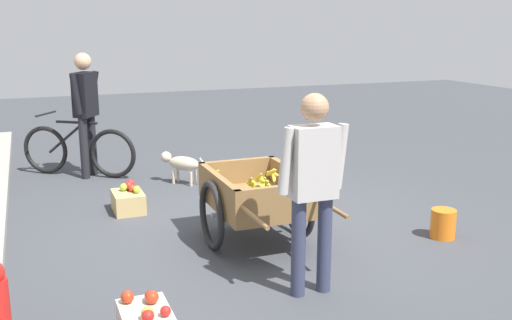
{
  "coord_description": "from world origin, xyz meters",
  "views": [
    {
      "loc": [
        -5.27,
        2.05,
        2.05
      ],
      "look_at": [
        -0.13,
        0.05,
        0.75
      ],
      "focal_mm": 41.6,
      "sensor_mm": 36.0,
      "label": 1
    }
  ],
  "objects_px": {
    "dog": "(181,163)",
    "apple_crate": "(128,200)",
    "bicycle": "(78,150)",
    "cyclist_person": "(85,103)",
    "vendor_person": "(313,178)",
    "plastic_bucket": "(443,224)",
    "fruit_cart": "(257,198)"
  },
  "relations": [
    {
      "from": "cyclist_person",
      "to": "dog",
      "type": "bearing_deg",
      "value": -127.21
    },
    {
      "from": "vendor_person",
      "to": "plastic_bucket",
      "type": "distance_m",
      "value": 1.98
    },
    {
      "from": "bicycle",
      "to": "dog",
      "type": "relative_size",
      "value": 2.71
    },
    {
      "from": "fruit_cart",
      "to": "dog",
      "type": "bearing_deg",
      "value": 3.48
    },
    {
      "from": "vendor_person",
      "to": "bicycle",
      "type": "height_order",
      "value": "vendor_person"
    },
    {
      "from": "bicycle",
      "to": "cyclist_person",
      "type": "distance_m",
      "value": 0.66
    },
    {
      "from": "dog",
      "to": "apple_crate",
      "type": "bearing_deg",
      "value": 137.56
    },
    {
      "from": "vendor_person",
      "to": "bicycle",
      "type": "relative_size",
      "value": 1.11
    },
    {
      "from": "fruit_cart",
      "to": "dog",
      "type": "height_order",
      "value": "fruit_cart"
    },
    {
      "from": "fruit_cart",
      "to": "bicycle",
      "type": "bearing_deg",
      "value": 22.59
    },
    {
      "from": "dog",
      "to": "fruit_cart",
      "type": "bearing_deg",
      "value": -176.52
    },
    {
      "from": "plastic_bucket",
      "to": "apple_crate",
      "type": "bearing_deg",
      "value": 54.49
    },
    {
      "from": "apple_crate",
      "to": "fruit_cart",
      "type": "bearing_deg",
      "value": -145.16
    },
    {
      "from": "plastic_bucket",
      "to": "dog",
      "type": "bearing_deg",
      "value": 33.38
    },
    {
      "from": "fruit_cart",
      "to": "dog",
      "type": "relative_size",
      "value": 3.2
    },
    {
      "from": "plastic_bucket",
      "to": "fruit_cart",
      "type": "bearing_deg",
      "value": 72.93
    },
    {
      "from": "vendor_person",
      "to": "plastic_bucket",
      "type": "xyz_separation_m",
      "value": [
        0.61,
        -1.72,
        -0.78
      ]
    },
    {
      "from": "bicycle",
      "to": "apple_crate",
      "type": "bearing_deg",
      "value": -168.71
    },
    {
      "from": "bicycle",
      "to": "cyclist_person",
      "type": "bearing_deg",
      "value": -124.84
    },
    {
      "from": "dog",
      "to": "apple_crate",
      "type": "distance_m",
      "value": 1.24
    },
    {
      "from": "vendor_person",
      "to": "bicycle",
      "type": "distance_m",
      "value": 4.57
    },
    {
      "from": "bicycle",
      "to": "plastic_bucket",
      "type": "distance_m",
      "value": 4.82
    },
    {
      "from": "vendor_person",
      "to": "apple_crate",
      "type": "relative_size",
      "value": 3.51
    },
    {
      "from": "vendor_person",
      "to": "dog",
      "type": "relative_size",
      "value": 2.99
    },
    {
      "from": "cyclist_person",
      "to": "fruit_cart",
      "type": "bearing_deg",
      "value": -158.82
    },
    {
      "from": "plastic_bucket",
      "to": "apple_crate",
      "type": "distance_m",
      "value": 3.31
    },
    {
      "from": "bicycle",
      "to": "plastic_bucket",
      "type": "height_order",
      "value": "bicycle"
    },
    {
      "from": "dog",
      "to": "apple_crate",
      "type": "height_order",
      "value": "dog"
    },
    {
      "from": "fruit_cart",
      "to": "bicycle",
      "type": "relative_size",
      "value": 1.18
    },
    {
      "from": "cyclist_person",
      "to": "apple_crate",
      "type": "height_order",
      "value": "cyclist_person"
    },
    {
      "from": "vendor_person",
      "to": "fruit_cart",
      "type": "bearing_deg",
      "value": 0.1
    },
    {
      "from": "apple_crate",
      "to": "plastic_bucket",
      "type": "bearing_deg",
      "value": -125.51
    }
  ]
}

